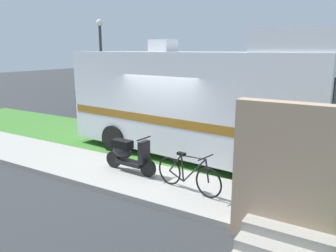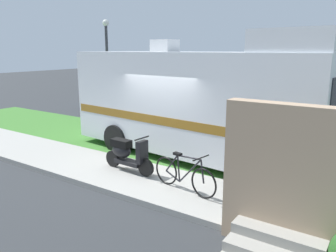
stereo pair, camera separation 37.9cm
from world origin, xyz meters
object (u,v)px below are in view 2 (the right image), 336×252
(pickup_truck_far, at_px, (245,93))
(pickup_truck_near, at_px, (141,94))
(bottle_green, at_px, (243,197))
(street_lamp_post, at_px, (107,61))
(scooter, at_px, (127,154))
(bicycle, at_px, (184,175))
(motorhome_rv, at_px, (199,101))

(pickup_truck_far, bearing_deg, pickup_truck_near, -146.87)
(bottle_green, bearing_deg, street_lamp_post, 150.24)
(scooter, bearing_deg, bicycle, -8.29)
(motorhome_rv, bearing_deg, pickup_truck_near, 140.44)
(bottle_green, bearing_deg, bicycle, -170.79)
(motorhome_rv, bearing_deg, pickup_truck_far, 101.73)
(bicycle, height_order, pickup_truck_far, pickup_truck_far)
(scooter, height_order, bicycle, scooter)
(bottle_green, bearing_deg, pickup_truck_far, 111.26)
(bicycle, height_order, street_lamp_post, street_lamp_post)
(motorhome_rv, xyz_separation_m, bicycle, (1.06, -2.56, -1.23))
(motorhome_rv, relative_size, bicycle, 4.61)
(motorhome_rv, height_order, scooter, motorhome_rv)
(pickup_truck_far, height_order, street_lamp_post, street_lamp_post)
(bicycle, distance_m, pickup_truck_far, 10.92)
(scooter, xyz_separation_m, bicycle, (1.88, -0.27, -0.08))
(bicycle, xyz_separation_m, street_lamp_post, (-6.90, 4.90, 2.18))
(bicycle, bearing_deg, pickup_truck_near, 133.36)
(scooter, relative_size, street_lamp_post, 0.36)
(scooter, relative_size, pickup_truck_near, 0.31)
(pickup_truck_near, height_order, pickup_truck_far, pickup_truck_far)
(bicycle, height_order, bottle_green, bicycle)
(motorhome_rv, bearing_deg, scooter, -109.68)
(motorhome_rv, distance_m, pickup_truck_far, 8.21)
(pickup_truck_far, relative_size, bottle_green, 22.33)
(pickup_truck_far, distance_m, street_lamp_post, 7.24)
(scooter, bearing_deg, motorhome_rv, 70.32)
(motorhome_rv, xyz_separation_m, pickup_truck_far, (-1.66, 8.00, -0.76))
(pickup_truck_far, relative_size, street_lamp_post, 1.16)
(pickup_truck_far, bearing_deg, scooter, -85.30)
(scooter, distance_m, pickup_truck_far, 10.33)
(pickup_truck_near, bearing_deg, bicycle, -46.64)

